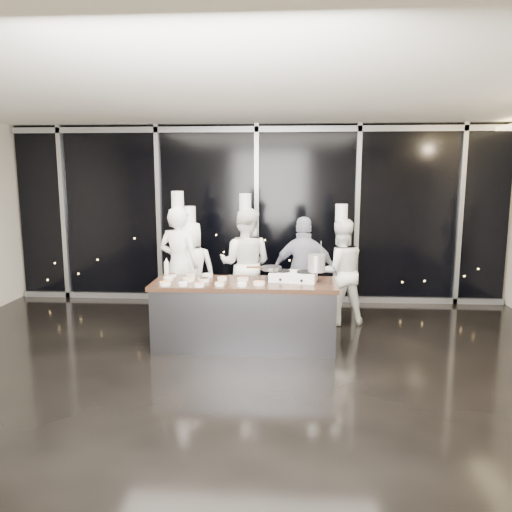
{
  "coord_description": "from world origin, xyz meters",
  "views": [
    {
      "loc": [
        0.6,
        -5.61,
        2.34
      ],
      "look_at": [
        0.14,
        1.2,
        1.2
      ],
      "focal_mm": 35.0,
      "sensor_mm": 36.0,
      "label": 1
    }
  ],
  "objects_px": {
    "chef_left": "(191,270)",
    "chef_center": "(245,264)",
    "demo_counter": "(244,314)",
    "frying_pan": "(271,268)",
    "chef_far_left": "(179,264)",
    "guest": "(304,272)",
    "chef_right": "(340,271)",
    "stock_pot": "(316,263)",
    "stove": "(293,276)"
  },
  "relations": [
    {
      "from": "chef_far_left",
      "to": "guest",
      "type": "distance_m",
      "value": 1.95
    },
    {
      "from": "stove",
      "to": "chef_center",
      "type": "height_order",
      "value": "chef_center"
    },
    {
      "from": "demo_counter",
      "to": "stock_pot",
      "type": "relative_size",
      "value": 10.7
    },
    {
      "from": "stove",
      "to": "frying_pan",
      "type": "distance_m",
      "value": 0.33
    },
    {
      "from": "chef_left",
      "to": "chef_center",
      "type": "relative_size",
      "value": 0.9
    },
    {
      "from": "guest",
      "to": "chef_right",
      "type": "height_order",
      "value": "chef_right"
    },
    {
      "from": "demo_counter",
      "to": "stove",
      "type": "height_order",
      "value": "stove"
    },
    {
      "from": "demo_counter",
      "to": "chef_far_left",
      "type": "relative_size",
      "value": 1.19
    },
    {
      "from": "chef_far_left",
      "to": "chef_center",
      "type": "relative_size",
      "value": 1.02
    },
    {
      "from": "chef_far_left",
      "to": "chef_right",
      "type": "relative_size",
      "value": 1.1
    },
    {
      "from": "chef_left",
      "to": "guest",
      "type": "height_order",
      "value": "chef_left"
    },
    {
      "from": "chef_right",
      "to": "stock_pot",
      "type": "bearing_deg",
      "value": 55.86
    },
    {
      "from": "stove",
      "to": "chef_right",
      "type": "relative_size",
      "value": 0.36
    },
    {
      "from": "guest",
      "to": "chef_far_left",
      "type": "bearing_deg",
      "value": 0.76
    },
    {
      "from": "chef_left",
      "to": "stock_pot",
      "type": "bearing_deg",
      "value": 136.05
    },
    {
      "from": "chef_far_left",
      "to": "chef_right",
      "type": "height_order",
      "value": "chef_far_left"
    },
    {
      "from": "stove",
      "to": "chef_right",
      "type": "xyz_separation_m",
      "value": [
        0.73,
        1.07,
        -0.13
      ]
    },
    {
      "from": "stock_pot",
      "to": "chef_center",
      "type": "xyz_separation_m",
      "value": [
        -1.06,
        1.26,
        -0.25
      ]
    },
    {
      "from": "demo_counter",
      "to": "frying_pan",
      "type": "distance_m",
      "value": 0.72
    },
    {
      "from": "chef_left",
      "to": "chef_center",
      "type": "distance_m",
      "value": 0.88
    },
    {
      "from": "stove",
      "to": "stock_pot",
      "type": "xyz_separation_m",
      "value": [
        0.3,
        -0.04,
        0.19
      ]
    },
    {
      "from": "stove",
      "to": "chef_far_left",
      "type": "distance_m",
      "value": 2.01
    },
    {
      "from": "frying_pan",
      "to": "guest",
      "type": "relative_size",
      "value": 0.29
    },
    {
      "from": "frying_pan",
      "to": "chef_far_left",
      "type": "bearing_deg",
      "value": 157.99
    },
    {
      "from": "guest",
      "to": "chef_right",
      "type": "bearing_deg",
      "value": -158.2
    },
    {
      "from": "chef_far_left",
      "to": "guest",
      "type": "height_order",
      "value": "chef_far_left"
    },
    {
      "from": "stock_pot",
      "to": "chef_far_left",
      "type": "bearing_deg",
      "value": 154.61
    },
    {
      "from": "demo_counter",
      "to": "stock_pot",
      "type": "xyz_separation_m",
      "value": [
        0.96,
        0.06,
        0.7
      ]
    },
    {
      "from": "demo_counter",
      "to": "frying_pan",
      "type": "relative_size",
      "value": 4.99
    },
    {
      "from": "chef_right",
      "to": "demo_counter",
      "type": "bearing_deg",
      "value": 26.96
    },
    {
      "from": "stove",
      "to": "chef_far_left",
      "type": "xyz_separation_m",
      "value": [
        -1.77,
        0.94,
        -0.03
      ]
    },
    {
      "from": "stock_pot",
      "to": "chef_right",
      "type": "xyz_separation_m",
      "value": [
        0.43,
        1.11,
        -0.32
      ]
    },
    {
      "from": "frying_pan",
      "to": "stock_pot",
      "type": "height_order",
      "value": "stock_pot"
    },
    {
      "from": "chef_far_left",
      "to": "frying_pan",
      "type": "bearing_deg",
      "value": 164.09
    },
    {
      "from": "chef_center",
      "to": "chef_right",
      "type": "xyz_separation_m",
      "value": [
        1.49,
        -0.15,
        -0.07
      ]
    },
    {
      "from": "demo_counter",
      "to": "stove",
      "type": "xyz_separation_m",
      "value": [
        0.66,
        0.1,
        0.51
      ]
    },
    {
      "from": "demo_counter",
      "to": "chef_right",
      "type": "xyz_separation_m",
      "value": [
        1.39,
        1.17,
        0.38
      ]
    },
    {
      "from": "stove",
      "to": "chef_far_left",
      "type": "relative_size",
      "value": 0.32
    },
    {
      "from": "chef_left",
      "to": "chef_right",
      "type": "relative_size",
      "value": 0.98
    },
    {
      "from": "chef_center",
      "to": "guest",
      "type": "relative_size",
      "value": 1.2
    },
    {
      "from": "chef_far_left",
      "to": "chef_center",
      "type": "distance_m",
      "value": 1.05
    },
    {
      "from": "demo_counter",
      "to": "chef_center",
      "type": "relative_size",
      "value": 1.22
    },
    {
      "from": "stock_pot",
      "to": "chef_right",
      "type": "distance_m",
      "value": 1.23
    },
    {
      "from": "chef_left",
      "to": "chef_center",
      "type": "xyz_separation_m",
      "value": [
        0.86,
        0.14,
        0.09
      ]
    },
    {
      "from": "guest",
      "to": "chef_center",
      "type": "bearing_deg",
      "value": -17.31
    },
    {
      "from": "stock_pot",
      "to": "chef_far_left",
      "type": "xyz_separation_m",
      "value": [
        -2.08,
        0.99,
        -0.22
      ]
    },
    {
      "from": "stock_pot",
      "to": "chef_right",
      "type": "bearing_deg",
      "value": 68.97
    },
    {
      "from": "stove",
      "to": "chef_left",
      "type": "height_order",
      "value": "chef_left"
    },
    {
      "from": "stock_pot",
      "to": "chef_left",
      "type": "relative_size",
      "value": 0.13
    },
    {
      "from": "chef_center",
      "to": "chef_right",
      "type": "distance_m",
      "value": 1.5
    }
  ]
}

